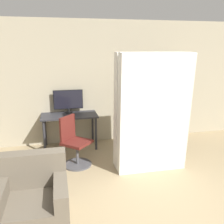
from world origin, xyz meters
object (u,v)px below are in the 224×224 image
Objects in this scene: monitor at (68,100)px; mattress_near at (154,115)px; bookshelf at (160,103)px; mattress_far at (149,111)px; armchair at (32,201)px; office_chair at (75,146)px.

mattress_near reaches higher than monitor.
monitor is 0.31× the size of mattress_near.
monitor is 2.07m from mattress_near.
mattress_far reaches higher than bookshelf.
mattress_far is at bearing 90.00° from mattress_near.
armchair is at bearing -102.89° from monitor.
bookshelf is 1.49m from mattress_far.
mattress_near reaches higher than mattress_far.
bookshelf is (2.12, -0.05, -0.16)m from monitor.
bookshelf is 1.98× the size of armchair.
monitor is 0.74× the size of armchair.
monitor is at bearing 135.79° from mattress_far.
office_chair is (0.03, -1.05, -0.64)m from monitor.
office_chair is 2.36m from bookshelf.
mattress_near is (1.32, -0.53, 0.65)m from office_chair.
mattress_near is at bearing -21.85° from office_chair.
mattress_far is (1.35, -1.31, 0.01)m from monitor.
mattress_near reaches higher than armchair.
mattress_near is at bearing -90.00° from mattress_far.
monitor is at bearing 178.76° from bookshelf.
mattress_near is 1.00× the size of mattress_far.
armchair is (-0.62, -1.52, -0.05)m from office_chair.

